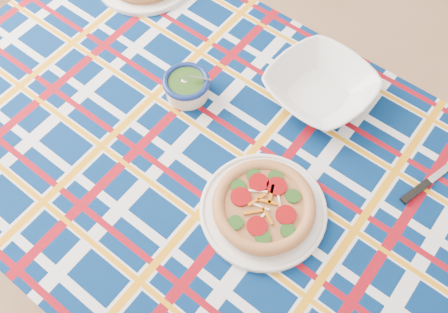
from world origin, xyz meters
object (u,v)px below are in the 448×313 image
Objects in this scene: pesto_bowl at (187,85)px; serving_bowl at (320,87)px; dining_table at (210,170)px; main_focaccia_plate at (264,206)px.

serving_bowl is (0.26, 0.19, -0.00)m from pesto_bowl.
dining_table is 0.33m from serving_bowl.
pesto_bowl reaches higher than main_focaccia_plate.
pesto_bowl reaches higher than dining_table.
pesto_bowl is at bearing 145.91° from dining_table.
dining_table is at bearing 167.36° from main_focaccia_plate.
pesto_bowl reaches higher than serving_bowl.
pesto_bowl is at bearing 156.18° from main_focaccia_plate.
main_focaccia_plate is 0.35m from pesto_bowl.
serving_bowl is at bearing 70.89° from dining_table.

